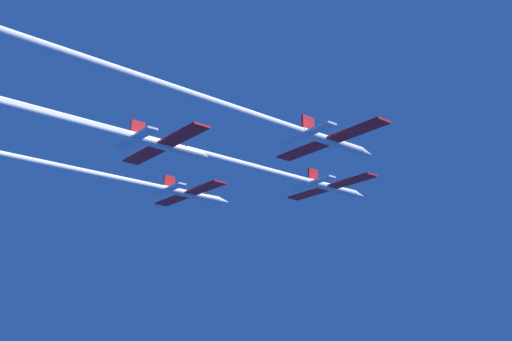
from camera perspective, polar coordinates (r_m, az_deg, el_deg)
name	(u,v)px	position (r m, az deg, el deg)	size (l,w,h in m)	color
jet_lead	(228,160)	(98.00, -2.75, 0.98)	(21.05, 80.46, 3.49)	white
jet_left_wing	(56,166)	(104.51, -18.75, 0.40)	(21.05, 84.81, 3.49)	white
jet_right_wing	(171,88)	(73.72, -8.25, 7.89)	(21.05, 88.17, 3.49)	white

